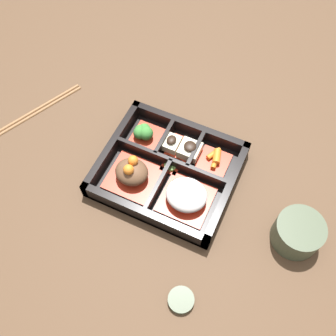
# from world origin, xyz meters

# --- Properties ---
(ground_plane) EXTENTS (3.00, 3.00, 0.00)m
(ground_plane) POSITION_xyz_m (0.00, 0.00, 0.00)
(ground_plane) COLOR #4C3523
(bento_base) EXTENTS (0.27, 0.23, 0.01)m
(bento_base) POSITION_xyz_m (0.00, 0.00, 0.01)
(bento_base) COLOR black
(bento_base) RESTS_ON ground_plane
(bento_rim) EXTENTS (0.27, 0.23, 0.04)m
(bento_rim) POSITION_xyz_m (0.00, -0.00, 0.02)
(bento_rim) COLOR black
(bento_rim) RESTS_ON ground_plane
(bowl_rice) EXTENTS (0.10, 0.09, 0.04)m
(bowl_rice) POSITION_xyz_m (-0.06, 0.04, 0.03)
(bowl_rice) COLOR #B22D19
(bowl_rice) RESTS_ON bento_base
(bowl_stew) EXTENTS (0.10, 0.09, 0.06)m
(bowl_stew) POSITION_xyz_m (0.06, 0.04, 0.03)
(bowl_stew) COLOR #B22D19
(bowl_stew) RESTS_ON bento_base
(bowl_carrots) EXTENTS (0.06, 0.07, 0.02)m
(bowl_carrots) POSITION_xyz_m (-0.08, -0.06, 0.02)
(bowl_carrots) COLOR #B22D19
(bowl_carrots) RESTS_ON bento_base
(bowl_tofu) EXTENTS (0.08, 0.07, 0.03)m
(bowl_tofu) POSITION_xyz_m (-0.01, -0.06, 0.02)
(bowl_tofu) COLOR #B22D19
(bowl_tofu) RESTS_ON bento_base
(bowl_greens) EXTENTS (0.06, 0.07, 0.04)m
(bowl_greens) POSITION_xyz_m (0.08, -0.06, 0.03)
(bowl_greens) COLOR #B22D19
(bowl_greens) RESTS_ON bento_base
(bowl_pickles) EXTENTS (0.04, 0.04, 0.01)m
(bowl_pickles) POSITION_xyz_m (0.00, -0.01, 0.02)
(bowl_pickles) COLOR #B22D19
(bowl_pickles) RESTS_ON bento_base
(tea_cup) EXTENTS (0.09, 0.09, 0.06)m
(tea_cup) POSITION_xyz_m (-0.27, 0.03, 0.03)
(tea_cup) COLOR #424C38
(tea_cup) RESTS_ON ground_plane
(chopsticks) EXTENTS (0.12, 0.22, 0.01)m
(chopsticks) POSITION_xyz_m (0.34, -0.02, 0.00)
(chopsticks) COLOR brown
(chopsticks) RESTS_ON ground_plane
(sauce_dish) EXTENTS (0.05, 0.05, 0.01)m
(sauce_dish) POSITION_xyz_m (-0.13, 0.22, 0.01)
(sauce_dish) COLOR #424C38
(sauce_dish) RESTS_ON ground_plane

